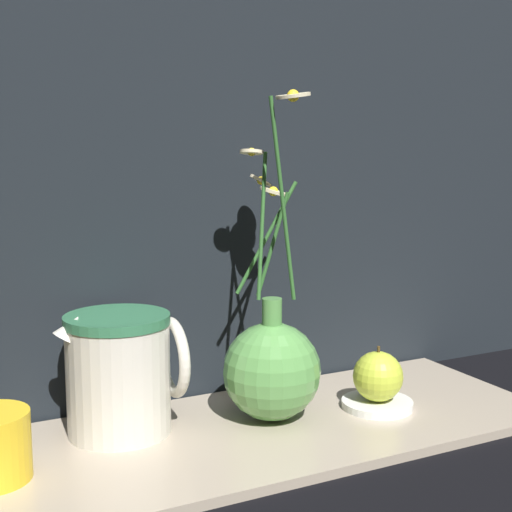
# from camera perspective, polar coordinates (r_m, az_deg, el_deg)

# --- Properties ---
(ground_plane) EXTENTS (6.00, 6.00, 0.00)m
(ground_plane) POSITION_cam_1_polar(r_m,az_deg,el_deg) (0.93, -0.81, -14.41)
(ground_plane) COLOR black
(shelf) EXTENTS (0.81, 0.29, 0.01)m
(shelf) POSITION_cam_1_polar(r_m,az_deg,el_deg) (0.93, -0.81, -14.07)
(shelf) COLOR tan
(shelf) RESTS_ON ground_plane
(backdrop_wall) EXTENTS (1.31, 0.02, 1.10)m
(backdrop_wall) POSITION_cam_1_polar(r_m,az_deg,el_deg) (1.02, -5.03, 19.16)
(backdrop_wall) COLOR black
(backdrop_wall) RESTS_ON ground_plane
(vase_with_flowers) EXTENTS (0.13, 0.16, 0.42)m
(vase_with_flowers) POSITION_cam_1_polar(r_m,az_deg,el_deg) (0.94, 1.27, -8.81)
(vase_with_flowers) COLOR #59994C
(vase_with_flowers) RESTS_ON shelf
(ceramic_pitcher) EXTENTS (0.15, 0.13, 0.16)m
(ceramic_pitcher) POSITION_cam_1_polar(r_m,az_deg,el_deg) (0.91, -10.77, -8.84)
(ceramic_pitcher) COLOR beige
(ceramic_pitcher) RESTS_ON shelf
(saucer_plate) EXTENTS (0.10, 0.10, 0.01)m
(saucer_plate) POSITION_cam_1_polar(r_m,az_deg,el_deg) (1.01, 9.67, -11.58)
(saucer_plate) COLOR white
(saucer_plate) RESTS_ON shelf
(orange_fruit) EXTENTS (0.07, 0.07, 0.08)m
(orange_fruit) POSITION_cam_1_polar(r_m,az_deg,el_deg) (1.00, 9.73, -9.47)
(orange_fruit) COLOR #B7C638
(orange_fruit) RESTS_ON saucer_plate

